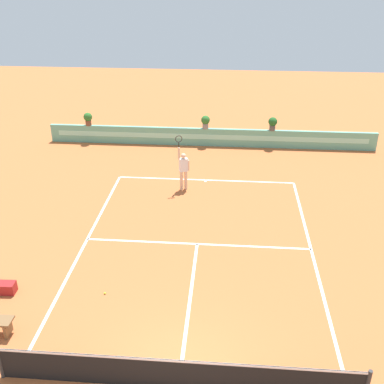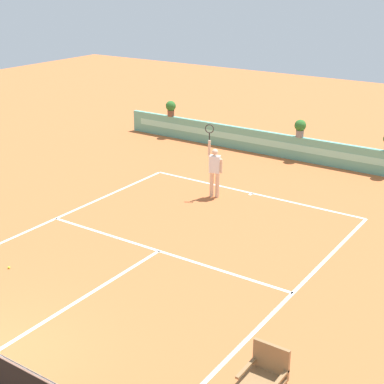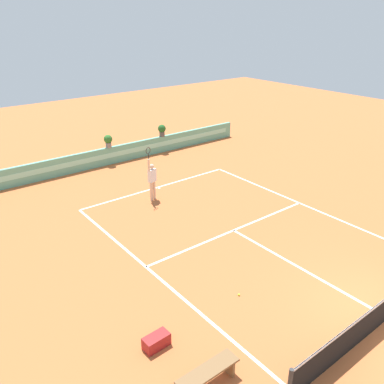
{
  "view_description": "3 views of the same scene",
  "coord_description": "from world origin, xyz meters",
  "px_view_note": "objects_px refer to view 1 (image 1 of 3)",
  "views": [
    {
      "loc": [
        0.98,
        -7.84,
        9.37
      ],
      "look_at": [
        -0.37,
        8.62,
        1.0
      ],
      "focal_mm": 43.37,
      "sensor_mm": 36.0,
      "label": 1
    },
    {
      "loc": [
        9.03,
        -5.3,
        7.4
      ],
      "look_at": [
        -0.37,
        8.62,
        1.0
      ],
      "focal_mm": 54.53,
      "sensor_mm": 36.0,
      "label": 2
    },
    {
      "loc": [
        -9.96,
        -3.65,
        7.96
      ],
      "look_at": [
        -0.37,
        8.62,
        1.0
      ],
      "focal_mm": 37.68,
      "sensor_mm": 36.0,
      "label": 3
    }
  ],
  "objects_px": {
    "potted_plant_far_left": "(88,118)",
    "potted_plant_right": "(273,123)",
    "tennis_ball_near_baseline": "(105,293)",
    "potted_plant_centre": "(205,121)",
    "tennis_player": "(183,168)",
    "gear_bag": "(4,288)"
  },
  "relations": [
    {
      "from": "potted_plant_far_left",
      "to": "tennis_player",
      "type": "bearing_deg",
      "value": -43.35
    },
    {
      "from": "tennis_player",
      "to": "potted_plant_far_left",
      "type": "relative_size",
      "value": 3.57
    },
    {
      "from": "tennis_player",
      "to": "potted_plant_centre",
      "type": "xyz_separation_m",
      "value": [
        0.67,
        5.54,
        0.36
      ]
    },
    {
      "from": "potted_plant_centre",
      "to": "potted_plant_far_left",
      "type": "bearing_deg",
      "value": 180.0
    },
    {
      "from": "tennis_ball_near_baseline",
      "to": "potted_plant_centre",
      "type": "relative_size",
      "value": 0.09
    },
    {
      "from": "potted_plant_centre",
      "to": "tennis_player",
      "type": "bearing_deg",
      "value": -96.86
    },
    {
      "from": "potted_plant_far_left",
      "to": "potted_plant_right",
      "type": "height_order",
      "value": "same"
    },
    {
      "from": "tennis_player",
      "to": "potted_plant_far_left",
      "type": "xyz_separation_m",
      "value": [
        -5.87,
        5.54,
        0.36
      ]
    },
    {
      "from": "tennis_ball_near_baseline",
      "to": "potted_plant_centre",
      "type": "xyz_separation_m",
      "value": [
        2.4,
        13.05,
        1.38
      ]
    },
    {
      "from": "gear_bag",
      "to": "tennis_ball_near_baseline",
      "type": "height_order",
      "value": "gear_bag"
    },
    {
      "from": "tennis_player",
      "to": "potted_plant_centre",
      "type": "bearing_deg",
      "value": 83.14
    },
    {
      "from": "tennis_ball_near_baseline",
      "to": "potted_plant_right",
      "type": "height_order",
      "value": "potted_plant_right"
    },
    {
      "from": "tennis_player",
      "to": "potted_plant_right",
      "type": "xyz_separation_m",
      "value": [
        4.3,
        5.54,
        0.36
      ]
    },
    {
      "from": "tennis_player",
      "to": "potted_plant_right",
      "type": "height_order",
      "value": "tennis_player"
    },
    {
      "from": "gear_bag",
      "to": "tennis_player",
      "type": "relative_size",
      "value": 0.27
    },
    {
      "from": "tennis_player",
      "to": "potted_plant_centre",
      "type": "relative_size",
      "value": 3.57
    },
    {
      "from": "tennis_player",
      "to": "tennis_ball_near_baseline",
      "type": "xyz_separation_m",
      "value": [
        -1.73,
        -7.51,
        -1.02
      ]
    },
    {
      "from": "potted_plant_right",
      "to": "potted_plant_far_left",
      "type": "bearing_deg",
      "value": 180.0
    },
    {
      "from": "tennis_player",
      "to": "potted_plant_right",
      "type": "bearing_deg",
      "value": 52.21
    },
    {
      "from": "tennis_player",
      "to": "tennis_ball_near_baseline",
      "type": "relative_size",
      "value": 38.01
    },
    {
      "from": "tennis_player",
      "to": "tennis_ball_near_baseline",
      "type": "distance_m",
      "value": 7.77
    },
    {
      "from": "gear_bag",
      "to": "potted_plant_centre",
      "type": "bearing_deg",
      "value": 67.29
    }
  ]
}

